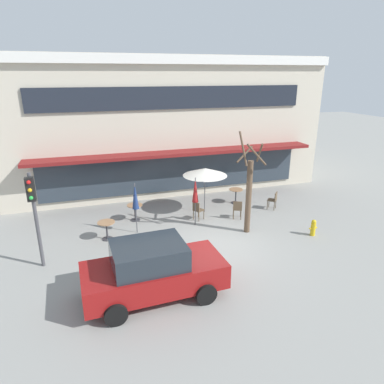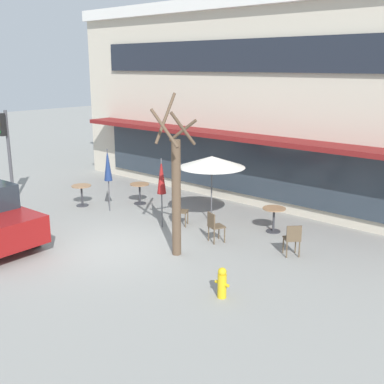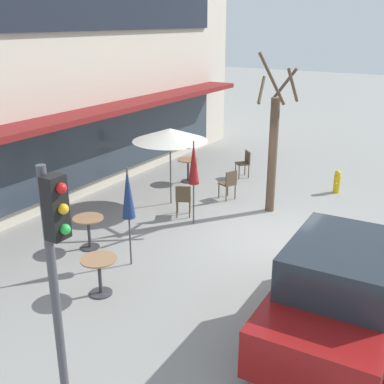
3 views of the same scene
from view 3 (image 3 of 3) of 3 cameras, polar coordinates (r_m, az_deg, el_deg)
ground_plane at (r=11.83m, az=9.54°, el=-5.57°), size 80.00×80.00×0.00m
cafe_table_near_wall at (r=9.43m, az=-10.93°, el=-9.06°), size 0.70×0.70×0.76m
cafe_table_streetside at (r=15.63m, az=-0.47°, el=3.05°), size 0.70×0.70×0.76m
cafe_table_by_tree at (r=11.30m, az=-12.15°, el=-4.12°), size 0.70×0.70×0.76m
patio_umbrella_green_folded at (r=12.00m, az=0.20°, el=3.41°), size 0.28×0.28×2.20m
patio_umbrella_cream_folded at (r=9.99m, az=-7.60°, el=-0.19°), size 0.28×0.28×2.20m
patio_umbrella_corner_open at (r=13.34m, az=-2.63°, el=6.81°), size 2.10×2.10×2.20m
cafe_chair_0 at (r=12.82m, az=-1.04°, el=-0.72°), size 0.55×0.55×0.89m
cafe_chair_1 at (r=16.22m, az=6.24°, el=3.59°), size 0.57×0.57×0.89m
cafe_chair_2 at (r=14.08m, az=4.39°, el=1.14°), size 0.52×0.52×0.89m
parked_sedan at (r=8.29m, az=17.30°, el=-11.08°), size 4.27×2.16×1.76m
street_tree at (r=13.00m, az=9.61°, el=5.34°), size 0.98×1.00×4.26m
traffic_light_pole at (r=6.23m, az=-15.87°, el=-6.83°), size 0.26×0.44×3.40m
fire_hydrant at (r=15.34m, az=16.81°, el=1.22°), size 0.36×0.20×0.71m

